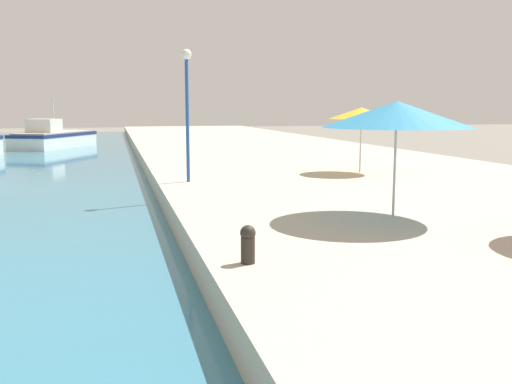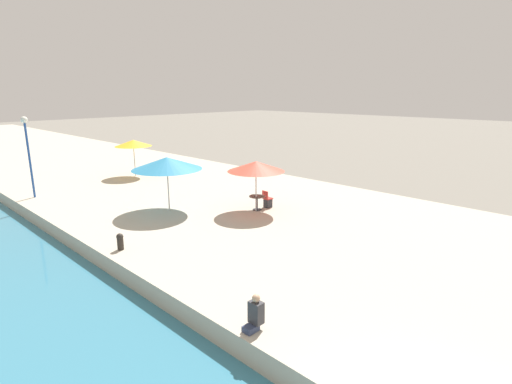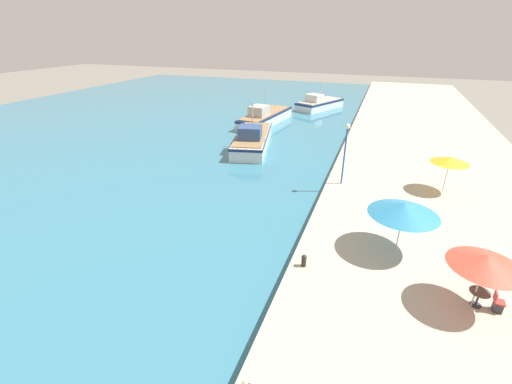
% 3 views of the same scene
% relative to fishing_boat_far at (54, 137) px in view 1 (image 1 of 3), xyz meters
% --- Properties ---
extents(quay_promenade, '(16.00, 90.00, 0.71)m').
position_rel_fishing_boat_far_xyz_m(quay_promenade, '(14.21, -15.32, -0.50)').
color(quay_promenade, '#BCB29E').
rests_on(quay_promenade, ground_plane).
extents(fishing_boat_far, '(6.51, 9.12, 4.13)m').
position_rel_fishing_boat_far_xyz_m(fishing_boat_far, '(0.00, 0.00, 0.00)').
color(fishing_boat_far, white).
rests_on(fishing_boat_far, water_basin).
extents(cafe_umbrella_white, '(3.48, 3.48, 2.74)m').
position_rel_fishing_boat_far_xyz_m(cafe_umbrella_white, '(11.17, -37.22, 2.29)').
color(cafe_umbrella_white, '#B7B7B7').
rests_on(cafe_umbrella_white, quay_promenade).
extents(cafe_umbrella_striped, '(2.54, 2.54, 2.58)m').
position_rel_fishing_boat_far_xyz_m(cafe_umbrella_striped, '(14.34, -28.27, 2.22)').
color(cafe_umbrella_striped, '#B7B7B7').
rests_on(cafe_umbrella_striped, quay_promenade).
extents(mooring_bollard, '(0.26, 0.26, 0.65)m').
position_rel_fishing_boat_far_xyz_m(mooring_bollard, '(6.91, -40.28, 0.21)').
color(mooring_bollard, '#2D2823').
rests_on(mooring_bollard, quay_promenade).
extents(lamppost, '(0.36, 0.36, 4.56)m').
position_rel_fishing_boat_far_xyz_m(lamppost, '(7.29, -29.47, 2.95)').
color(lamppost, '#28519E').
rests_on(lamppost, quay_promenade).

